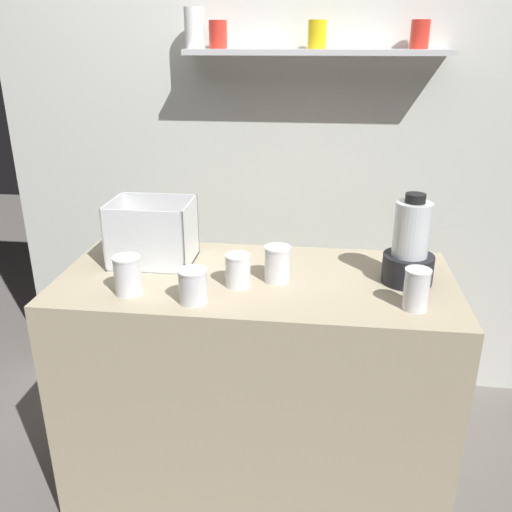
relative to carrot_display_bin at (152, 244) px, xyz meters
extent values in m
plane|color=slate|center=(0.41, -0.10, -0.97)|extent=(8.00, 8.00, 0.00)
cube|color=tan|center=(0.41, -0.10, -0.52)|extent=(1.40, 0.64, 0.90)
cube|color=silver|center=(0.41, 0.67, 0.28)|extent=(2.60, 0.04, 2.50)
cube|color=silver|center=(0.58, 0.55, 0.67)|extent=(1.09, 0.20, 0.02)
cylinder|color=red|center=(0.17, 0.54, 0.73)|extent=(0.08, 0.08, 0.11)
cylinder|color=yellow|center=(0.58, 0.54, 0.73)|extent=(0.08, 0.08, 0.11)
cylinder|color=red|center=(0.99, 0.56, 0.73)|extent=(0.08, 0.08, 0.11)
cylinder|color=white|center=(0.07, 0.55, 0.76)|extent=(0.08, 0.08, 0.16)
cube|color=white|center=(0.00, 0.00, -0.07)|extent=(0.30, 0.23, 0.01)
cube|color=white|center=(0.00, -0.12, 0.05)|extent=(0.30, 0.01, 0.24)
cube|color=white|center=(0.00, 0.11, 0.05)|extent=(0.30, 0.01, 0.24)
cube|color=white|center=(-0.14, 0.00, 0.05)|extent=(0.01, 0.23, 0.24)
cube|color=white|center=(0.15, 0.00, 0.05)|extent=(0.01, 0.23, 0.24)
cone|color=orange|center=(0.04, 0.00, -0.05)|extent=(0.18, 0.12, 0.03)
cone|color=orange|center=(-0.01, 0.02, -0.05)|extent=(0.07, 0.17, 0.03)
cone|color=orange|center=(-0.03, 0.01, -0.05)|extent=(0.17, 0.13, 0.03)
cone|color=orange|center=(-0.02, 0.00, -0.05)|extent=(0.12, 0.18, 0.04)
cone|color=orange|center=(0.00, 0.00, -0.02)|extent=(0.12, 0.16, 0.03)
cone|color=orange|center=(-0.03, 0.00, -0.02)|extent=(0.17, 0.14, 0.03)
cone|color=orange|center=(0.01, 0.02, -0.02)|extent=(0.15, 0.05, 0.03)
cylinder|color=black|center=(0.93, -0.08, -0.02)|extent=(0.17, 0.17, 0.10)
cylinder|color=silver|center=(0.93, -0.08, 0.12)|extent=(0.12, 0.12, 0.19)
cylinder|color=maroon|center=(0.93, -0.08, 0.05)|extent=(0.11, 0.11, 0.04)
cylinder|color=black|center=(0.93, -0.08, 0.23)|extent=(0.07, 0.07, 0.03)
cylinder|color=white|center=(0.00, -0.28, -0.01)|extent=(0.09, 0.09, 0.12)
cylinder|color=orange|center=(0.00, -0.28, -0.03)|extent=(0.08, 0.08, 0.08)
cylinder|color=white|center=(0.00, -0.28, 0.06)|extent=(0.09, 0.09, 0.01)
cylinder|color=white|center=(0.23, -0.32, -0.02)|extent=(0.09, 0.09, 0.11)
cylinder|color=maroon|center=(0.23, -0.32, -0.03)|extent=(0.08, 0.08, 0.08)
cylinder|color=white|center=(0.23, -0.32, 0.04)|extent=(0.10, 0.10, 0.01)
cylinder|color=white|center=(0.35, -0.18, -0.02)|extent=(0.09, 0.09, 0.11)
cylinder|color=maroon|center=(0.35, -0.18, -0.02)|extent=(0.08, 0.08, 0.09)
cylinder|color=white|center=(0.35, -0.18, 0.04)|extent=(0.09, 0.09, 0.01)
cylinder|color=white|center=(0.48, -0.13, -0.01)|extent=(0.09, 0.09, 0.12)
cylinder|color=orange|center=(0.48, -0.13, -0.02)|extent=(0.08, 0.08, 0.10)
cylinder|color=white|center=(0.48, -0.13, 0.05)|extent=(0.09, 0.09, 0.01)
cylinder|color=white|center=(0.93, -0.28, -0.01)|extent=(0.08, 0.08, 0.13)
cylinder|color=maroon|center=(0.93, -0.28, -0.03)|extent=(0.07, 0.07, 0.08)
cylinder|color=white|center=(0.93, -0.28, 0.06)|extent=(0.08, 0.08, 0.01)
camera|label=1|loc=(0.62, -1.84, 0.71)|focal=37.90mm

